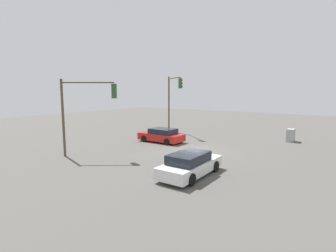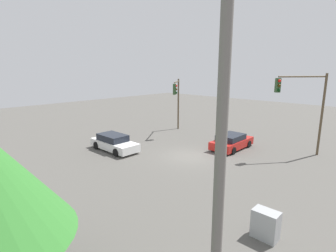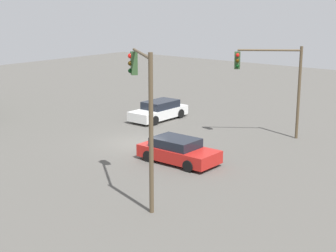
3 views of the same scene
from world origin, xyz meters
name	(u,v)px [view 1 (image 1 of 3)]	position (x,y,z in m)	size (l,w,h in m)	color
ground_plane	(192,150)	(0.00, 0.00, 0.00)	(80.00, 80.00, 0.00)	#54514C
sedan_white	(190,164)	(-5.63, -3.12, 0.66)	(4.64, 1.96, 1.36)	silver
sedan_red	(162,135)	(1.39, 4.13, 0.63)	(2.05, 4.31, 1.30)	red
traffic_signal_main	(85,103)	(-6.16, 5.50, 3.93)	(2.54, 3.41, 5.70)	brown
traffic_signal_cross	(173,94)	(6.32, 6.14, 4.44)	(2.73, 3.42, 6.47)	brown
electrical_cabinet	(291,135)	(8.72, -5.87, 0.60)	(1.03, 0.65, 1.21)	#9EA0A3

